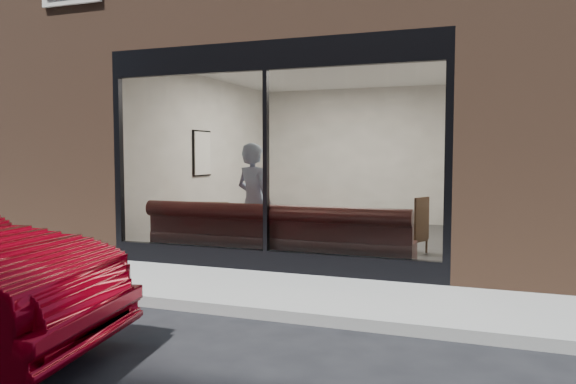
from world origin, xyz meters
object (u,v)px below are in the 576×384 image
(banquette, at_px, (277,251))
(person, at_px, (254,203))
(cafe_chair_right, at_px, (411,240))
(cafe_table_left, at_px, (205,205))
(cafe_table_right, at_px, (319,214))
(cafe_chair_left, at_px, (250,236))

(banquette, bearing_deg, person, 155.38)
(cafe_chair_right, bearing_deg, cafe_table_left, 31.26)
(person, xyz_separation_m, cafe_table_left, (-1.43, 1.06, -0.17))
(person, height_order, cafe_table_left, person)
(person, xyz_separation_m, cafe_chair_right, (2.17, 1.49, -0.67))
(banquette, xyz_separation_m, person, (-0.45, 0.21, 0.68))
(cafe_table_right, bearing_deg, cafe_chair_left, 158.57)
(cafe_table_right, bearing_deg, cafe_chair_right, 42.78)
(banquette, relative_size, cafe_chair_left, 9.49)
(banquette, xyz_separation_m, cafe_chair_left, (-0.92, 1.10, 0.01))
(cafe_table_left, distance_m, cafe_chair_right, 3.66)
(cafe_table_left, height_order, cafe_table_right, cafe_table_left)
(banquette, bearing_deg, cafe_table_left, 146.05)
(cafe_chair_left, height_order, cafe_chair_right, cafe_chair_left)
(cafe_chair_left, bearing_deg, cafe_table_right, 136.23)
(banquette, relative_size, person, 2.20)
(cafe_table_left, bearing_deg, cafe_table_right, -16.85)
(banquette, bearing_deg, cafe_chair_right, 44.59)
(cafe_chair_left, bearing_deg, banquette, 107.54)
(cafe_table_left, relative_size, cafe_chair_right, 1.76)
(cafe_chair_right, bearing_deg, person, 58.84)
(cafe_table_left, bearing_deg, cafe_chair_left, -9.78)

